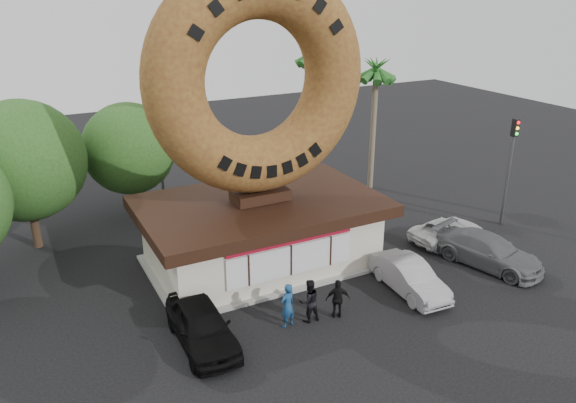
{
  "coord_description": "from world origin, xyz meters",
  "views": [
    {
      "loc": [
        -10.1,
        -16.26,
        12.82
      ],
      "look_at": [
        0.42,
        4.0,
        3.85
      ],
      "focal_mm": 35.0,
      "sensor_mm": 36.0,
      "label": 1
    }
  ],
  "objects_px": {
    "traffic_signal": "(511,159)",
    "car_silver": "(409,277)",
    "giant_donut": "(258,80)",
    "street_lamp": "(161,132)",
    "person_center": "(309,301)",
    "person_right": "(338,299)",
    "person_left": "(287,305)",
    "car_grey": "(488,251)",
    "donut_shop": "(261,230)",
    "car_white": "(447,230)",
    "car_black": "(202,325)"
  },
  "relations": [
    {
      "from": "giant_donut",
      "to": "person_left",
      "type": "distance_m",
      "value": 9.66
    },
    {
      "from": "person_left",
      "to": "car_black",
      "type": "relative_size",
      "value": 0.4
    },
    {
      "from": "person_left",
      "to": "car_silver",
      "type": "bearing_deg",
      "value": 162.76
    },
    {
      "from": "giant_donut",
      "to": "street_lamp",
      "type": "xyz_separation_m",
      "value": [
        -1.86,
        10.0,
        -4.39
      ]
    },
    {
      "from": "person_left",
      "to": "giant_donut",
      "type": "bearing_deg",
      "value": -120.68
    },
    {
      "from": "donut_shop",
      "to": "person_left",
      "type": "height_order",
      "value": "donut_shop"
    },
    {
      "from": "giant_donut",
      "to": "car_black",
      "type": "bearing_deg",
      "value": -134.02
    },
    {
      "from": "person_left",
      "to": "person_right",
      "type": "distance_m",
      "value": 2.14
    },
    {
      "from": "donut_shop",
      "to": "street_lamp",
      "type": "xyz_separation_m",
      "value": [
        -1.86,
        10.02,
        2.72
      ]
    },
    {
      "from": "traffic_signal",
      "to": "car_silver",
      "type": "relative_size",
      "value": 1.4
    },
    {
      "from": "car_black",
      "to": "car_grey",
      "type": "bearing_deg",
      "value": -0.26
    },
    {
      "from": "giant_donut",
      "to": "car_silver",
      "type": "bearing_deg",
      "value": -49.43
    },
    {
      "from": "donut_shop",
      "to": "giant_donut",
      "type": "bearing_deg",
      "value": 90.0
    },
    {
      "from": "donut_shop",
      "to": "person_left",
      "type": "distance_m",
      "value": 5.57
    },
    {
      "from": "street_lamp",
      "to": "car_white",
      "type": "relative_size",
      "value": 1.87
    },
    {
      "from": "giant_donut",
      "to": "person_center",
      "type": "height_order",
      "value": "giant_donut"
    },
    {
      "from": "car_silver",
      "to": "car_white",
      "type": "relative_size",
      "value": 1.02
    },
    {
      "from": "giant_donut",
      "to": "car_grey",
      "type": "relative_size",
      "value": 1.93
    },
    {
      "from": "street_lamp",
      "to": "traffic_signal",
      "type": "relative_size",
      "value": 1.32
    },
    {
      "from": "person_left",
      "to": "street_lamp",
      "type": "bearing_deg",
      "value": -104.67
    },
    {
      "from": "donut_shop",
      "to": "giant_donut",
      "type": "height_order",
      "value": "giant_donut"
    },
    {
      "from": "street_lamp",
      "to": "person_right",
      "type": "relative_size",
      "value": 4.73
    },
    {
      "from": "person_left",
      "to": "car_grey",
      "type": "height_order",
      "value": "person_left"
    },
    {
      "from": "giant_donut",
      "to": "car_white",
      "type": "relative_size",
      "value": 2.37
    },
    {
      "from": "car_silver",
      "to": "car_grey",
      "type": "xyz_separation_m",
      "value": [
        4.94,
        0.2,
        0.05
      ]
    },
    {
      "from": "donut_shop",
      "to": "car_white",
      "type": "distance_m",
      "value": 10.08
    },
    {
      "from": "traffic_signal",
      "to": "car_black",
      "type": "distance_m",
      "value": 19.21
    },
    {
      "from": "traffic_signal",
      "to": "person_left",
      "type": "relative_size",
      "value": 3.22
    },
    {
      "from": "person_center",
      "to": "car_black",
      "type": "relative_size",
      "value": 0.39
    },
    {
      "from": "donut_shop",
      "to": "car_silver",
      "type": "relative_size",
      "value": 2.58
    },
    {
      "from": "person_center",
      "to": "giant_donut",
      "type": "bearing_deg",
      "value": -94.01
    },
    {
      "from": "person_center",
      "to": "car_grey",
      "type": "relative_size",
      "value": 0.35
    },
    {
      "from": "person_center",
      "to": "person_right",
      "type": "relative_size",
      "value": 1.08
    },
    {
      "from": "car_black",
      "to": "donut_shop",
      "type": "bearing_deg",
      "value": 46.96
    },
    {
      "from": "person_right",
      "to": "car_silver",
      "type": "distance_m",
      "value": 3.91
    },
    {
      "from": "donut_shop",
      "to": "car_grey",
      "type": "height_order",
      "value": "donut_shop"
    },
    {
      "from": "car_grey",
      "to": "car_white",
      "type": "relative_size",
      "value": 1.23
    },
    {
      "from": "donut_shop",
      "to": "car_silver",
      "type": "bearing_deg",
      "value": -49.34
    },
    {
      "from": "giant_donut",
      "to": "street_lamp",
      "type": "bearing_deg",
      "value": 100.51
    },
    {
      "from": "street_lamp",
      "to": "car_silver",
      "type": "xyz_separation_m",
      "value": [
        6.51,
        -15.43,
        -3.77
      ]
    },
    {
      "from": "street_lamp",
      "to": "person_right",
      "type": "xyz_separation_m",
      "value": [
        2.61,
        -15.73,
        -3.64
      ]
    },
    {
      "from": "street_lamp",
      "to": "car_black",
      "type": "bearing_deg",
      "value": -100.94
    },
    {
      "from": "traffic_signal",
      "to": "person_right",
      "type": "distance_m",
      "value": 14.08
    },
    {
      "from": "street_lamp",
      "to": "person_right",
      "type": "bearing_deg",
      "value": -80.56
    },
    {
      "from": "car_black",
      "to": "car_grey",
      "type": "xyz_separation_m",
      "value": [
        14.33,
        -0.34,
        -0.04
      ]
    },
    {
      "from": "street_lamp",
      "to": "traffic_signal",
      "type": "height_order",
      "value": "street_lamp"
    },
    {
      "from": "person_center",
      "to": "car_grey",
      "type": "distance_m",
      "value": 10.0
    },
    {
      "from": "street_lamp",
      "to": "traffic_signal",
      "type": "distance_m",
      "value": 19.9
    },
    {
      "from": "traffic_signal",
      "to": "car_grey",
      "type": "distance_m",
      "value": 6.28
    },
    {
      "from": "car_grey",
      "to": "car_black",
      "type": "bearing_deg",
      "value": 162.74
    }
  ]
}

